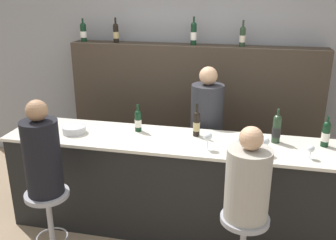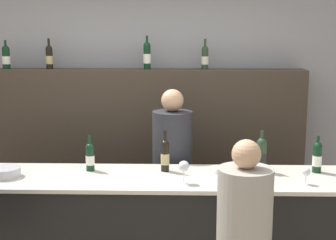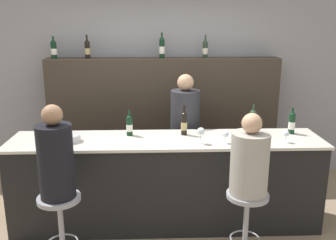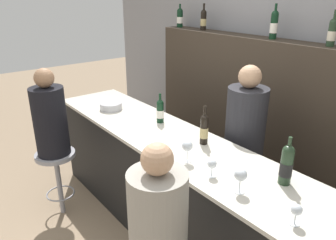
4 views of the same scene
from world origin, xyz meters
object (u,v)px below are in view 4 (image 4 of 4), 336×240
(wine_bottle_backbar_1, at_px, (203,20))
(wine_glass_1, at_px, (212,165))
(bartender, at_px, (242,157))
(wine_glass_0, at_px, (187,146))
(wine_bottle_backbar_3, at_px, (332,32))
(wine_glass_3, at_px, (296,210))
(wine_bottle_counter_1, at_px, (204,129))
(wine_bottle_backbar_2, at_px, (274,25))
(guest_seated_right, at_px, (158,214))
(wine_bottle_counter_0, at_px, (160,111))
(guest_seated_left, at_px, (50,118))
(wine_bottle_counter_2, at_px, (287,164))
(bar_stool_left, at_px, (57,166))
(wine_glass_2, at_px, (241,175))
(metal_bowl, at_px, (111,106))
(wine_bottle_backbar_0, at_px, (180,18))

(wine_bottle_backbar_1, height_order, wine_glass_1, wine_bottle_backbar_1)
(bartender, bearing_deg, wine_glass_0, -82.83)
(wine_bottle_backbar_3, height_order, wine_glass_3, wine_bottle_backbar_3)
(wine_bottle_counter_1, distance_m, wine_glass_3, 1.08)
(wine_bottle_backbar_2, xyz_separation_m, guest_seated_right, (0.74, -1.96, -0.86))
(wine_bottle_counter_1, relative_size, wine_bottle_backbar_2, 0.99)
(wine_bottle_counter_0, xyz_separation_m, wine_glass_3, (1.63, -0.31, -0.03))
(wine_bottle_counter_0, height_order, guest_seated_left, guest_seated_left)
(guest_seated_left, bearing_deg, wine_glass_3, 13.73)
(wine_glass_1, xyz_separation_m, guest_seated_right, (0.12, -0.54, -0.07))
(wine_glass_0, height_order, wine_glass_3, wine_glass_0)
(wine_bottle_counter_2, xyz_separation_m, guest_seated_left, (-1.95, -0.85, -0.07))
(guest_seated_left, xyz_separation_m, guest_seated_right, (1.71, -0.00, -0.05))
(wine_glass_0, xyz_separation_m, bartender, (-0.10, 0.78, -0.39))
(bar_stool_left, bearing_deg, wine_glass_2, 16.48)
(wine_bottle_backbar_3, xyz_separation_m, wine_glass_1, (0.04, -1.42, -0.77))
(wine_glass_2, xyz_separation_m, guest_seated_left, (-1.83, -0.54, -0.05))
(wine_bottle_backbar_1, height_order, guest_seated_left, wine_bottle_backbar_1)
(metal_bowl, bearing_deg, guest_seated_right, -20.88)
(wine_bottle_backbar_2, height_order, metal_bowl, wine_bottle_backbar_2)
(guest_seated_left, bearing_deg, wine_bottle_backbar_1, 90.44)
(wine_bottle_backbar_2, bearing_deg, metal_bowl, -127.58)
(wine_bottle_counter_1, distance_m, guest_seated_left, 1.46)
(bar_stool_left, distance_m, guest_seated_left, 0.52)
(wine_glass_2, height_order, guest_seated_right, guest_seated_right)
(bar_stool_left, distance_m, guest_seated_right, 1.77)
(wine_glass_1, relative_size, bartender, 0.08)
(wine_bottle_counter_0, height_order, bar_stool_left, wine_bottle_counter_0)
(wine_bottle_backbar_3, bearing_deg, wine_glass_1, -88.42)
(guest_seated_left, xyz_separation_m, bartender, (1.24, 1.32, -0.33))
(wine_bottle_counter_1, relative_size, wine_bottle_backbar_1, 1.08)
(wine_glass_0, bearing_deg, guest_seated_right, -55.57)
(guest_seated_left, bearing_deg, wine_bottle_counter_1, 35.70)
(wine_bottle_backbar_0, height_order, wine_bottle_backbar_3, wine_bottle_backbar_3)
(wine_bottle_backbar_3, xyz_separation_m, wine_glass_0, (-0.22, -1.42, -0.73))
(wine_glass_2, relative_size, wine_glass_3, 1.32)
(wine_bottle_counter_0, relative_size, wine_bottle_backbar_0, 0.99)
(wine_glass_1, distance_m, guest_seated_left, 1.68)
(bar_stool_left, bearing_deg, wine_bottle_backbar_1, 90.44)
(wine_glass_0, bearing_deg, wine_glass_3, 0.00)
(wine_glass_3, height_order, bar_stool_left, wine_glass_3)
(wine_bottle_backbar_3, distance_m, wine_glass_1, 1.61)
(wine_bottle_backbar_0, relative_size, guest_seated_right, 0.38)
(wine_glass_0, relative_size, bartender, 0.11)
(wine_bottle_backbar_3, height_order, wine_glass_1, wine_bottle_backbar_3)
(wine_glass_2, bearing_deg, metal_bowl, 176.32)
(bar_stool_left, bearing_deg, guest_seated_right, -0.00)
(bartender, bearing_deg, wine_glass_3, -38.34)
(wine_bottle_counter_0, xyz_separation_m, bar_stool_left, (-0.59, -0.85, -0.57))
(wine_glass_2, bearing_deg, wine_bottle_backbar_0, 148.18)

